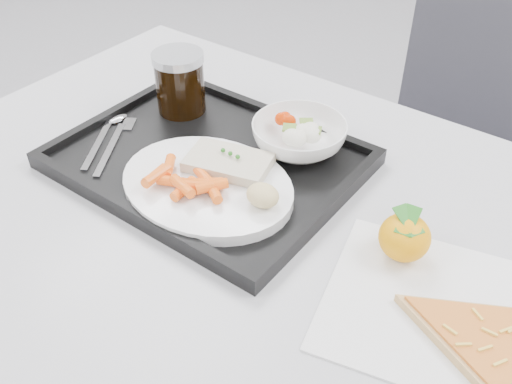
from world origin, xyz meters
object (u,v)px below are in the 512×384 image
Objects in this scene: dinner_plate at (207,186)px; table at (265,246)px; pizza_slice at (480,337)px; tray at (208,161)px; salad_bowl at (299,136)px; chair at (466,141)px; cola_glass at (180,81)px; tangerine at (405,237)px.

table is at bearing 15.33° from dinner_plate.
pizza_slice is at bearing -6.51° from table.
table is 2.67× the size of tray.
table is at bearing -15.59° from tray.
salad_bowl is 0.71× the size of pizza_slice.
chair is 0.73m from tray.
table is at bearing 173.49° from pizza_slice.
table is at bearing -24.46° from cola_glass.
tray is 0.09m from dinner_plate.
cola_glass is (-0.28, 0.13, 0.14)m from table.
tray is 5.29× the size of tangerine.
chair is at bearing 99.34° from tangerine.
salad_bowl is (0.05, 0.17, 0.01)m from dinner_plate.
tray is at bearing 179.38° from tangerine.
tray is at bearing -133.29° from salad_bowl.
tangerine is at bearing 10.56° from table.
table is 7.89× the size of salad_bowl.
table is 0.34m from pizza_slice.
tray is 2.11× the size of pizza_slice.
tangerine is 0.15m from pizza_slice.
dinner_plate is at bearing -164.67° from table.
dinner_plate is at bearing 178.23° from pizza_slice.
tray is (-0.14, 0.04, 0.08)m from table.
table is at bearing -169.44° from tangerine.
chair is 0.78m from dinner_plate.
table is at bearing -97.11° from chair.
dinner_plate is 0.18m from salad_bowl.
chair is at bearing 76.79° from salad_bowl.
tray is 0.34m from tangerine.
tangerine reaches higher than dinner_plate.
salad_bowl is at bearing -103.21° from chair.
tray is at bearing -32.77° from cola_glass.
cola_glass is 0.63m from pizza_slice.
tray is 4.17× the size of cola_glass.
chair is at bearing 70.64° from tray.
chair is 0.73m from cola_glass.
dinner_plate is 1.26× the size of pizza_slice.
dinner_plate is 2.50× the size of cola_glass.
tangerine is (0.24, -0.11, -0.00)m from salad_bowl.
cola_glass reaches higher than table.
table is 0.17m from tray.
tray is at bearing -109.36° from chair.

